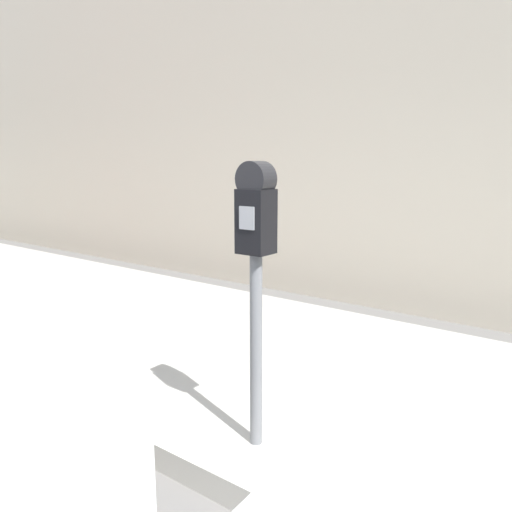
{
  "coord_description": "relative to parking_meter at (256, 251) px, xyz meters",
  "views": [
    {
      "loc": [
        1.53,
        -0.81,
        1.64
      ],
      "look_at": [
        0.06,
        1.15,
        1.17
      ],
      "focal_mm": 35.0,
      "sensor_mm": 36.0,
      "label": 1
    }
  ],
  "objects": [
    {
      "name": "sidewalk",
      "position": [
        -0.06,
        1.05,
        -1.12
      ],
      "size": [
        24.0,
        2.8,
        0.15
      ],
      "color": "#ADAAA3",
      "rests_on": "ground_plane"
    },
    {
      "name": "building_facade",
      "position": [
        -0.06,
        3.33,
        1.32
      ],
      "size": [
        24.0,
        0.3,
        5.03
      ],
      "color": "beige",
      "rests_on": "ground_plane"
    },
    {
      "name": "parking_meter",
      "position": [
        0.0,
        0.0,
        0.0
      ],
      "size": [
        0.17,
        0.15,
        1.49
      ],
      "color": "slate",
      "rests_on": "sidewalk"
    }
  ]
}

